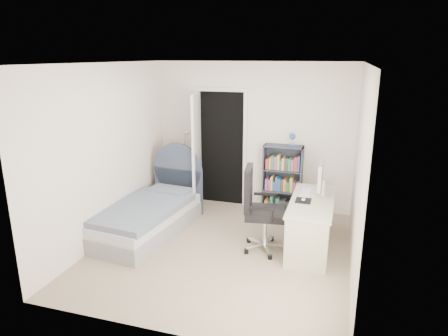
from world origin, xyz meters
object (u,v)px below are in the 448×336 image
(bookcase, at_px, (282,181))
(office_chair, at_px, (259,205))
(bed, at_px, (150,214))
(desk, at_px, (311,222))
(nightstand, at_px, (170,181))
(floor_lamp, at_px, (187,173))

(bookcase, bearing_deg, office_chair, -93.82)
(bed, height_order, office_chair, bed)
(bookcase, relative_size, desk, 0.96)
(office_chair, bearing_deg, bookcase, 86.18)
(bookcase, distance_m, office_chair, 1.47)
(desk, relative_size, office_chair, 1.22)
(bed, height_order, bookcase, bookcase)
(bed, height_order, nightstand, bed)
(bookcase, height_order, desk, bookcase)
(nightstand, xyz_separation_m, bookcase, (2.01, 0.13, 0.14))
(nightstand, bearing_deg, bed, -79.70)
(office_chair, bearing_deg, floor_lamp, 138.61)
(desk, height_order, office_chair, same)
(bookcase, distance_m, desk, 1.35)
(floor_lamp, xyz_separation_m, desk, (2.32, -1.17, -0.16))
(bed, bearing_deg, desk, 4.08)
(nightstand, distance_m, desk, 2.82)
(bed, relative_size, office_chair, 1.73)
(floor_lamp, bearing_deg, bed, -92.44)
(bed, distance_m, nightstand, 1.27)
(floor_lamp, distance_m, desk, 2.60)
(floor_lamp, xyz_separation_m, bookcase, (1.73, 0.03, -0.00))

